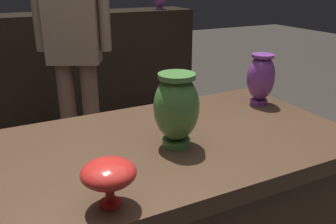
{
  "coord_description": "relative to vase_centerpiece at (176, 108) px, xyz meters",
  "views": [
    {
      "loc": [
        -0.43,
        -0.89,
        1.27
      ],
      "look_at": [
        0.02,
        -0.02,
        0.9
      ],
      "focal_mm": 38.56,
      "sensor_mm": 36.0,
      "label": 1
    }
  ],
  "objects": [
    {
      "name": "back_display_shelf",
      "position": [
        -0.03,
        2.25,
        -0.42
      ],
      "size": [
        2.6,
        0.4,
        0.99
      ],
      "color": "black",
      "rests_on": "ground_plane"
    },
    {
      "name": "shelf_vase_center",
      "position": [
        -0.03,
        2.29,
        0.14
      ],
      "size": [
        0.08,
        0.08,
        0.13
      ],
      "color": "#E55B1E",
      "rests_on": "back_display_shelf"
    },
    {
      "name": "vase_tall_behind",
      "position": [
        0.47,
        0.18,
        -0.01
      ],
      "size": [
        0.11,
        0.11,
        0.2
      ],
      "color": "#7A388E",
      "rests_on": "display_plinth"
    },
    {
      "name": "vase_centerpiece",
      "position": [
        0.0,
        0.0,
        0.0
      ],
      "size": [
        0.13,
        0.13,
        0.22
      ],
      "color": "#477A38",
      "rests_on": "display_plinth"
    },
    {
      "name": "visitor_center_back",
      "position": [
        0.04,
        1.43,
        -0.02
      ],
      "size": [
        0.43,
        0.3,
        1.53
      ],
      "rotation": [
        0.0,
        0.0,
        2.69
      ],
      "color": "brown",
      "rests_on": "ground_plane"
    },
    {
      "name": "vase_left_accent",
      "position": [
        -0.27,
        -0.2,
        -0.04
      ],
      "size": [
        0.12,
        0.12,
        0.11
      ],
      "color": "red",
      "rests_on": "display_plinth"
    }
  ]
}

